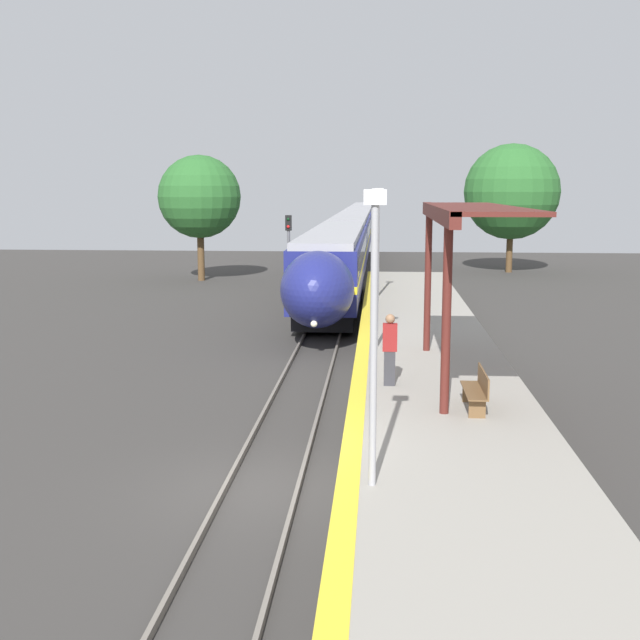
# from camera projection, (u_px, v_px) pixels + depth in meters

# --- Properties ---
(ground_plane) EXTENTS (120.00, 120.00, 0.00)m
(ground_plane) POSITION_uv_depth(u_px,v_px,m) (262.00, 490.00, 15.91)
(ground_plane) COLOR #383533
(rail_left) EXTENTS (0.08, 90.00, 0.15)m
(rail_left) POSITION_uv_depth(u_px,v_px,m) (227.00, 485.00, 15.95)
(rail_left) COLOR slate
(rail_left) RESTS_ON ground_plane
(rail_right) EXTENTS (0.08, 90.00, 0.15)m
(rail_right) POSITION_uv_depth(u_px,v_px,m) (298.00, 487.00, 15.84)
(rail_right) COLOR slate
(rail_right) RESTS_ON ground_plane
(train) EXTENTS (2.85, 90.21, 3.82)m
(train) POSITION_uv_depth(u_px,v_px,m) (355.00, 230.00, 71.77)
(train) COLOR black
(train) RESTS_ON ground_plane
(platform_right) EXTENTS (4.36, 64.00, 1.05)m
(platform_right) POSITION_uv_depth(u_px,v_px,m) (454.00, 469.00, 15.55)
(platform_right) COLOR gray
(platform_right) RESTS_ON ground_plane
(platform_bench) EXTENTS (0.44, 1.75, 0.89)m
(platform_bench) POSITION_uv_depth(u_px,v_px,m) (478.00, 389.00, 17.74)
(platform_bench) COLOR brown
(platform_bench) RESTS_ON platform_right
(person_waiting) EXTENTS (0.36, 0.24, 1.80)m
(person_waiting) POSITION_uv_depth(u_px,v_px,m) (390.00, 348.00, 19.88)
(person_waiting) COLOR #333338
(person_waiting) RESTS_ON platform_right
(railway_signal) EXTENTS (0.28, 0.28, 4.68)m
(railway_signal) POSITION_uv_depth(u_px,v_px,m) (289.00, 255.00, 36.79)
(railway_signal) COLOR #59595E
(railway_signal) RESTS_ON ground_plane
(lamppost_near) EXTENTS (0.36, 0.20, 4.85)m
(lamppost_near) POSITION_uv_depth(u_px,v_px,m) (374.00, 318.00, 12.86)
(lamppost_near) COLOR #9E9EA3
(lamppost_near) RESTS_ON platform_right
(lamppost_mid) EXTENTS (0.36, 0.20, 4.85)m
(lamppost_mid) POSITION_uv_depth(u_px,v_px,m) (377.00, 256.00, 24.41)
(lamppost_mid) COLOR #9E9EA3
(lamppost_mid) RESTS_ON platform_right
(lamppost_far) EXTENTS (0.36, 0.20, 4.85)m
(lamppost_far) POSITION_uv_depth(u_px,v_px,m) (378.00, 234.00, 35.97)
(lamppost_far) COLOR #9E9EA3
(lamppost_far) RESTS_ON platform_right
(station_canopy) EXTENTS (2.02, 9.87, 4.43)m
(station_canopy) POSITION_uv_depth(u_px,v_px,m) (460.00, 219.00, 20.22)
(station_canopy) COLOR #511E19
(station_canopy) RESTS_ON platform_right
(background_tree_left) EXTENTS (5.25, 5.25, 7.98)m
(background_tree_left) POSITION_uv_depth(u_px,v_px,m) (200.00, 197.00, 50.88)
(background_tree_left) COLOR brown
(background_tree_left) RESTS_ON ground_plane
(background_tree_right) EXTENTS (6.63, 6.63, 8.95)m
(background_tree_right) POSITION_uv_depth(u_px,v_px,m) (512.00, 192.00, 55.82)
(background_tree_right) COLOR brown
(background_tree_right) RESTS_ON ground_plane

